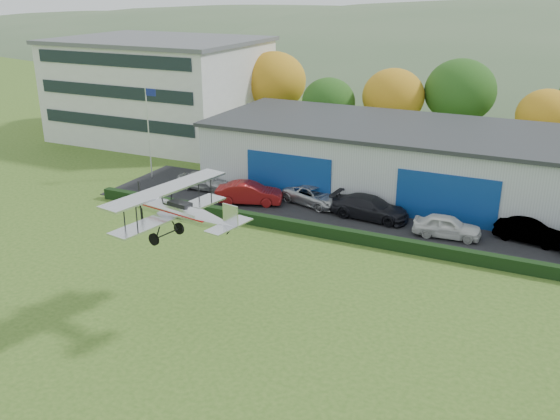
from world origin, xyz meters
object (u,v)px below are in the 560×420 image
at_px(car_4, 447,226).
at_px(biplane, 182,211).
at_px(hangar, 463,166).
at_px(flagpole, 149,123).
at_px(car_0, 203,181).
at_px(office_block, 161,88).
at_px(car_3, 370,207).
at_px(car_5, 530,232).
at_px(car_1, 249,193).
at_px(car_2, 314,196).

relative_size(car_4, biplane, 0.59).
xyz_separation_m(hangar, flagpole, (-24.88, -5.98, 2.13)).
bearing_deg(car_4, car_0, 81.15).
bearing_deg(hangar, biplane, -111.24).
bearing_deg(office_block, car_3, -27.11).
bearing_deg(car_5, car_1, 103.94).
xyz_separation_m(car_0, car_2, (9.48, 0.48, -0.04)).
height_order(hangar, office_block, office_block).
distance_m(car_0, car_2, 9.49).
bearing_deg(car_0, hangar, -71.25).
distance_m(car_0, car_5, 24.80).
bearing_deg(car_4, biplane, 143.10).
relative_size(car_2, car_3, 0.89).
relative_size(car_3, car_4, 1.27).
height_order(hangar, flagpole, flagpole).
relative_size(hangar, office_block, 1.97).
bearing_deg(car_5, biplane, 148.99).
bearing_deg(car_5, car_0, 99.93).
relative_size(car_4, car_5, 1.02).
bearing_deg(hangar, car_2, -146.69).
bearing_deg(car_4, hangar, -0.18).
height_order(car_4, car_5, car_4).
distance_m(flagpole, car_3, 20.30).
bearing_deg(car_2, flagpole, 106.69).
relative_size(flagpole, car_1, 1.60).
xyz_separation_m(flagpole, car_5, (30.50, -1.00, -4.02)).
relative_size(office_block, flagpole, 2.57).
xyz_separation_m(car_2, car_3, (4.70, -0.93, 0.12)).
xyz_separation_m(car_1, car_3, (9.23, 0.96, -0.01)).
relative_size(car_2, biplane, 0.67).
bearing_deg(car_1, car_5, -105.47).
distance_m(flagpole, car_5, 30.78).
xyz_separation_m(car_0, car_1, (4.95, -1.41, 0.09)).
distance_m(car_1, biplane, 17.20).
xyz_separation_m(car_3, car_4, (5.63, -1.08, -0.06)).
bearing_deg(car_2, hangar, -38.48).
height_order(car_0, car_2, car_0).
height_order(office_block, car_5, office_block).
height_order(car_0, car_4, car_4).
xyz_separation_m(office_block, car_5, (38.61, -14.00, -4.45)).
height_order(flagpole, car_5, flagpole).
distance_m(hangar, car_2, 11.77).
xyz_separation_m(hangar, office_block, (-33.00, 7.02, 2.56)).
relative_size(flagpole, car_0, 1.86).
xyz_separation_m(car_5, biplane, (-14.97, -17.10, 4.83)).
bearing_deg(biplane, car_5, 59.18).
height_order(office_block, car_1, office_block).
relative_size(hangar, biplane, 5.49).
distance_m(office_block, car_1, 24.59).
xyz_separation_m(car_1, car_5, (19.85, 1.30, -0.11)).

